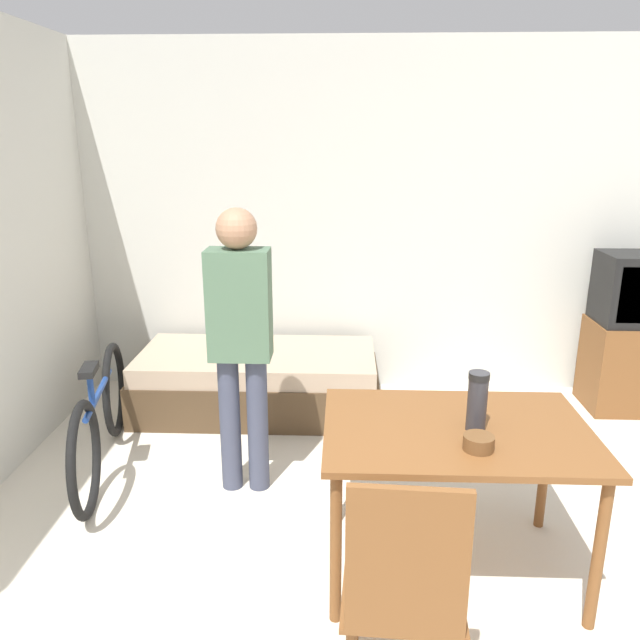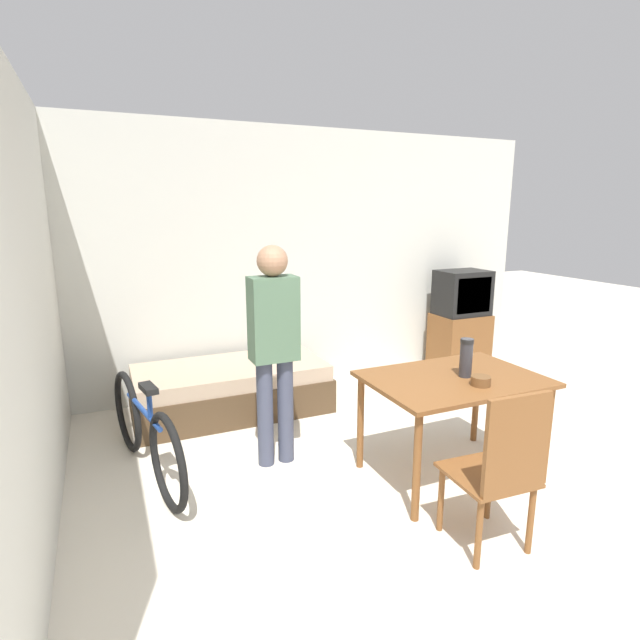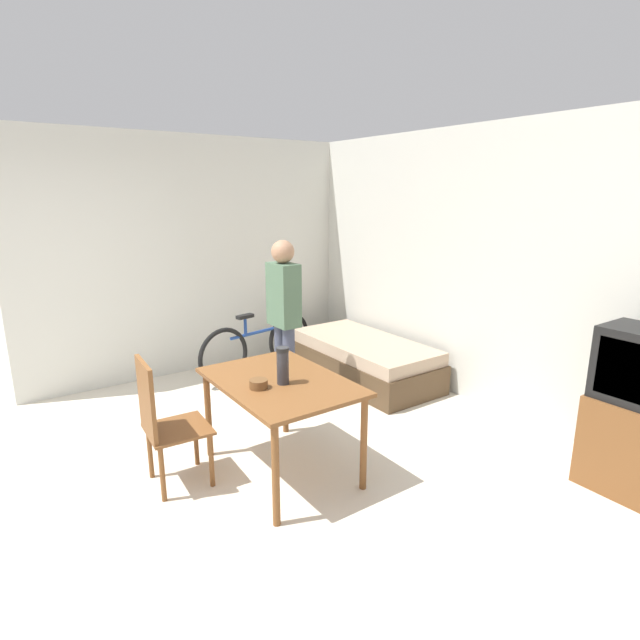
% 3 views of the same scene
% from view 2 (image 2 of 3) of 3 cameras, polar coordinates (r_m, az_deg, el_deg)
% --- Properties ---
extents(ground_plane, '(20.00, 20.00, 0.00)m').
position_cam_2_polar(ground_plane, '(3.14, 24.34, -25.59)').
color(ground_plane, beige).
extents(wall_back, '(5.66, 0.06, 2.70)m').
position_cam_2_polar(wall_back, '(5.35, -2.21, 6.86)').
color(wall_back, silver).
rests_on(wall_back, ground_plane).
extents(wall_left, '(0.06, 4.36, 2.70)m').
position_cam_2_polar(wall_left, '(3.30, -30.40, 1.50)').
color(wall_left, silver).
rests_on(wall_left, ground_plane).
extents(daybed, '(1.79, 0.86, 0.46)m').
position_cam_2_polar(daybed, '(4.82, -10.10, -7.74)').
color(daybed, '#4C3823').
rests_on(daybed, ground_plane).
extents(tv, '(0.60, 0.47, 1.19)m').
position_cam_2_polar(tv, '(6.09, 15.75, -0.32)').
color(tv, brown).
rests_on(tv, ground_plane).
extents(dining_table, '(1.20, 0.84, 0.74)m').
position_cam_2_polar(dining_table, '(3.64, 15.00, -7.60)').
color(dining_table, brown).
rests_on(dining_table, ground_plane).
extents(wooden_chair, '(0.45, 0.45, 0.97)m').
position_cam_2_polar(wooden_chair, '(2.97, 20.00, -15.40)').
color(wooden_chair, brown).
rests_on(wooden_chair, ground_plane).
extents(bicycle, '(0.35, 1.60, 0.74)m').
position_cam_2_polar(bicycle, '(3.83, -19.33, -12.05)').
color(bicycle, black).
rests_on(bicycle, ground_plane).
extents(person_standing, '(0.34, 0.22, 1.64)m').
position_cam_2_polar(person_standing, '(3.62, -5.29, -2.36)').
color(person_standing, '#3D4256').
rests_on(person_standing, ground_plane).
extents(thermos_flask, '(0.09, 0.09, 0.27)m').
position_cam_2_polar(thermos_flask, '(3.60, 16.36, -3.97)').
color(thermos_flask, '#2D2D33').
rests_on(thermos_flask, dining_table).
extents(mate_bowl, '(0.13, 0.13, 0.06)m').
position_cam_2_polar(mate_bowl, '(3.49, 17.89, -6.63)').
color(mate_bowl, brown).
rests_on(mate_bowl, dining_table).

